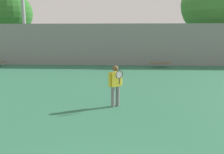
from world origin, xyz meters
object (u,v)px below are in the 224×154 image
Objects in this scene: tennis_player at (115,83)px; light_pole_far_right at (23,3)px; tree_green_tall at (12,13)px; tree_dark_dense at (214,4)px; bench_adjacent_court at (160,63)px.

tennis_player is 15.18m from light_pole_far_right.
tree_dark_dense is at bearing -0.48° from tree_green_tall.
tree_dark_dense is (9.62, 15.97, 4.87)m from tennis_player.
bench_adjacent_court is at bearing 37.89° from tennis_player.
bench_adjacent_court is 10.27m from tree_dark_dense.
bench_adjacent_court is at bearing -135.72° from tree_dark_dense.
tree_green_tall is at bearing 126.15° from light_pole_far_right.
light_pole_far_right reaches higher than tree_dark_dense.
light_pole_far_right is 1.36× the size of tree_green_tall.
light_pole_far_right is 18.74m from tree_dark_dense.
tennis_player is at bearing -53.55° from light_pole_far_right.
tree_dark_dense reaches higher than bench_adjacent_court.
tennis_player is at bearing -108.84° from bench_adjacent_court.
tennis_player is 0.23× the size of tree_green_tall.
tennis_player is 0.94× the size of bench_adjacent_court.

